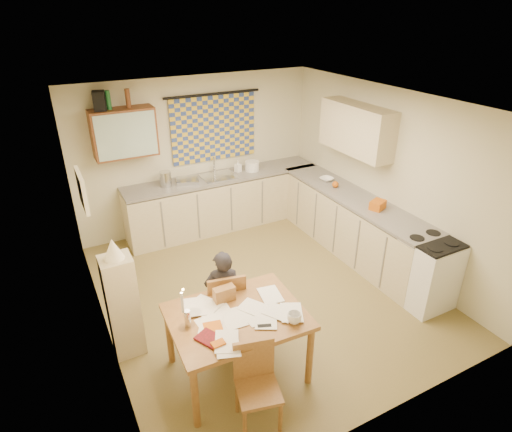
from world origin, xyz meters
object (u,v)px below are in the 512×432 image
person (223,296)px  chair_far (225,316)px  counter_back (224,201)px  shelf_stand (123,306)px  dining_table (237,343)px  stove (427,273)px  counter_right (351,224)px

person → chair_far: bearing=119.1°
counter_back → shelf_stand: shelf_stand is taller
dining_table → stove: bearing=1.1°
counter_right → stove: bearing=-90.0°
stove → shelf_stand: 3.66m
counter_back → person: person is taller
counter_back → person: (-1.12, -2.52, 0.11)m
stove → chair_far: bearing=166.3°
stove → chair_far: 2.58m
counter_back → dining_table: 3.32m
counter_back → chair_far: counter_back is taller
counter_right → person: size_ratio=2.61×
dining_table → counter_back: bearing=70.9°
counter_right → dining_table: bearing=-151.2°
dining_table → chair_far: chair_far is taller
stove → counter_back: bearing=113.7°
stove → counter_right: bearing=90.0°
dining_table → person: size_ratio=1.19×
shelf_stand → stove: bearing=-14.4°
dining_table → shelf_stand: (-0.94, 0.85, 0.22)m
chair_far → shelf_stand: size_ratio=0.76×
counter_right → chair_far: size_ratio=3.22×
counter_right → counter_back: bearing=129.8°
counter_back → counter_right: bearing=-50.2°
dining_table → chair_far: 0.57m
counter_back → counter_right: size_ratio=1.12×
chair_far → counter_right: bearing=-149.7°
dining_table → shelf_stand: size_ratio=1.12×
counter_back → counter_right: 2.16m
counter_right → shelf_stand: 3.59m
chair_far → person: (-0.00, 0.01, 0.28)m
counter_right → shelf_stand: shelf_stand is taller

